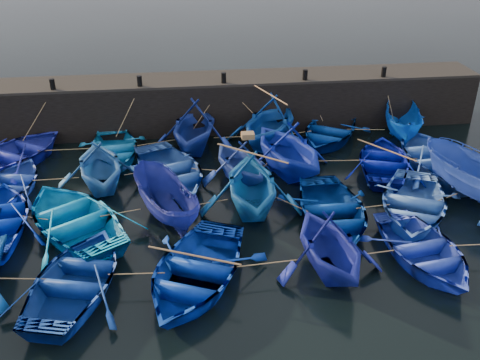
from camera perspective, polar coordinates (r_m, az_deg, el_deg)
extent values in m
plane|color=black|center=(18.76, 1.21, -6.49)|extent=(120.00, 120.00, 0.00)
cube|color=black|center=(27.52, -1.88, 8.18)|extent=(26.00, 2.50, 2.50)
cube|color=black|center=(27.10, -1.93, 10.78)|extent=(26.00, 2.50, 0.12)
cylinder|color=black|center=(26.67, -19.38, 9.61)|extent=(0.24, 0.24, 0.50)
cylinder|color=black|center=(26.11, -10.67, 10.34)|extent=(0.24, 0.24, 0.50)
cylinder|color=black|center=(26.15, -1.75, 10.84)|extent=(0.24, 0.24, 0.50)
cylinder|color=black|center=(26.80, 6.96, 11.08)|extent=(0.24, 0.24, 0.50)
cylinder|color=black|center=(28.00, 15.09, 11.08)|extent=(0.24, 0.24, 0.50)
imported|color=navy|center=(25.78, -22.73, 2.73)|extent=(5.97, 6.26, 1.06)
imported|color=#136EBB|center=(24.93, -13.28, 3.24)|extent=(3.81, 4.88, 0.92)
imported|color=navy|center=(24.92, -4.93, 5.81)|extent=(4.89, 5.38, 2.44)
imported|color=#0B4096|center=(25.23, 3.18, 6.28)|extent=(6.08, 6.29, 2.54)
imported|color=navy|center=(26.42, 9.48, 5.17)|extent=(5.49, 5.93, 1.00)
imported|color=blue|center=(27.26, 17.04, 5.84)|extent=(2.88, 4.72, 1.71)
imported|color=blue|center=(23.23, -23.33, -0.42)|extent=(3.86, 4.80, 0.88)
imported|color=#255DA6|center=(22.18, -14.73, 1.65)|extent=(4.35, 4.81, 2.20)
imported|color=#2751AF|center=(22.43, -7.50, 1.07)|extent=(5.25, 6.12, 1.07)
imported|color=navy|center=(22.04, 0.04, 2.12)|extent=(4.36, 4.65, 1.96)
imported|color=#0C229F|center=(22.63, 5.20, 3.52)|extent=(5.48, 5.89, 2.53)
imported|color=#000B84|center=(24.00, 15.17, 2.03)|extent=(4.61, 5.43, 0.96)
imported|color=#2C55B6|center=(24.77, 20.27, 2.34)|extent=(4.42, 5.93, 1.18)
imported|color=#0375D5|center=(19.84, -17.28, -3.85)|extent=(6.24, 6.72, 1.14)
imported|color=navy|center=(19.62, -8.02, -2.25)|extent=(3.12, 4.53, 1.64)
imported|color=#0F5493|center=(19.85, 1.22, -0.33)|extent=(4.14, 4.73, 2.39)
imported|color=navy|center=(19.73, 9.81, -3.25)|extent=(3.63, 5.03, 1.03)
imported|color=blue|center=(20.88, 17.95, -2.40)|extent=(5.43, 6.12, 1.05)
imported|color=navy|center=(17.02, -16.94, -9.97)|extent=(4.62, 5.60, 1.01)
imported|color=#042A90|center=(16.57, -4.87, -9.63)|extent=(5.54, 6.29, 1.08)
imported|color=navy|center=(16.98, 9.51, -6.79)|extent=(3.97, 4.44, 2.10)
imported|color=blue|center=(18.49, 18.96, -7.05)|extent=(3.88, 4.98, 0.95)
cube|color=olive|center=(21.62, 0.83, 4.77)|extent=(0.52, 0.41, 0.23)
cylinder|color=tan|center=(25.25, -18.10, 3.11)|extent=(2.46, 0.06, 0.04)
cylinder|color=tan|center=(24.97, -9.07, 3.93)|extent=(1.89, 0.54, 0.04)
cylinder|color=tan|center=(25.28, -0.84, 4.61)|extent=(1.75, 0.07, 0.04)
cylinder|color=tan|center=(25.91, 6.36, 5.04)|extent=(1.20, 0.29, 0.04)
cylinder|color=tan|center=(26.83, 13.29, 5.27)|extent=(1.82, 0.31, 0.04)
cylinder|color=tan|center=(22.74, -19.04, 0.10)|extent=(1.80, 0.08, 0.04)
cylinder|color=tan|center=(22.38, -11.03, 0.75)|extent=(0.97, 0.29, 0.04)
cylinder|color=tan|center=(22.28, -3.75, 1.11)|extent=(1.13, 0.39, 0.04)
cylinder|color=tan|center=(22.56, 2.62, 1.52)|extent=(0.33, 0.45, 0.04)
cylinder|color=tan|center=(23.36, 10.27, 2.05)|extent=(2.44, 0.24, 0.04)
cylinder|color=tan|center=(24.35, 17.76, 2.22)|extent=(0.51, 0.18, 0.04)
cylinder|color=tan|center=(20.31, -21.02, -3.79)|extent=(0.97, 0.40, 0.04)
cylinder|color=tan|center=(19.74, -12.63, -3.42)|extent=(1.42, 0.36, 0.04)
cylinder|color=tan|center=(19.90, -3.33, -2.43)|extent=(1.42, 0.33, 0.04)
cylinder|color=tan|center=(19.88, 5.46, -2.55)|extent=(1.03, 1.24, 0.04)
cylinder|color=tan|center=(20.24, 14.01, -2.75)|extent=(1.31, 0.16, 0.04)
cylinder|color=tan|center=(21.66, 21.18, -1.75)|extent=(1.08, 0.49, 0.04)
cylinder|color=tan|center=(17.46, -22.23, -9.72)|extent=(1.45, 0.26, 0.04)
cylinder|color=tan|center=(16.69, -10.99, -9.78)|extent=(1.71, 0.17, 0.04)
cylinder|color=tan|center=(16.79, 2.42, -8.93)|extent=(2.43, 0.19, 0.04)
cylinder|color=tan|center=(17.80, 14.36, -7.51)|extent=(1.42, 0.16, 0.04)
cylinder|color=tan|center=(26.71, -20.76, 6.45)|extent=(1.56, 1.03, 2.09)
cylinder|color=tan|center=(26.01, -11.86, 7.15)|extent=(1.30, 1.05, 2.09)
cylinder|color=tan|center=(26.18, -3.37, 7.85)|extent=(1.62, 0.55, 2.09)
cylinder|color=tan|center=(26.32, 0.52, 8.02)|extent=(2.00, 0.58, 2.10)
cylinder|color=tan|center=(27.10, 7.91, 8.35)|extent=(1.00, 0.32, 2.09)
cylinder|color=tan|center=(28.17, 15.58, 8.35)|extent=(0.62, 0.60, 2.08)
cylinder|color=#99724C|center=(24.77, 3.26, 9.07)|extent=(1.08, 2.84, 0.06)
cylinder|color=#99724C|center=(23.79, 15.32, 3.13)|extent=(1.77, 2.49, 0.06)
cylinder|color=#99724C|center=(19.30, 1.26, 2.87)|extent=(2.34, 1.97, 0.06)
cylinder|color=#99724C|center=(16.23, -4.95, -8.03)|extent=(2.74, 1.32, 0.06)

